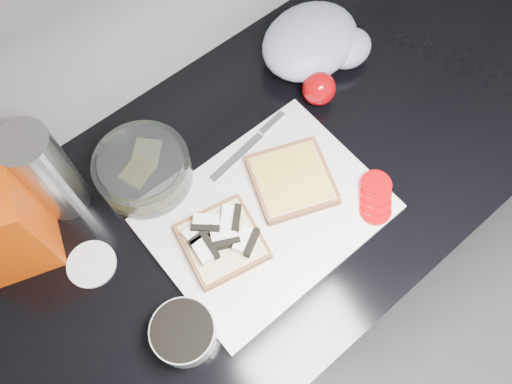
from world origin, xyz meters
The scene contains 13 objects.
base_cabinet centered at (0.00, 1.20, 0.43)m, with size 3.50×0.60×0.86m, color black.
countertop centered at (0.00, 1.20, 0.88)m, with size 3.50×0.64×0.04m, color black.
cutting_board centered at (0.05, 1.14, 0.91)m, with size 0.40×0.30×0.01m, color silver.
bread_left centered at (-0.05, 1.15, 0.92)m, with size 0.16×0.16×0.04m.
bread_right centered at (0.12, 1.16, 0.92)m, with size 0.18×0.18×0.02m.
tomato_slices centered at (0.21, 1.03, 0.92)m, with size 0.10×0.11×0.02m.
knife centered at (0.13, 1.27, 0.91)m, with size 0.20×0.04×0.01m.
seed_tub centered at (-0.19, 1.06, 0.93)m, with size 0.10×0.10×0.05m.
tub_lid centered at (-0.24, 1.26, 0.90)m, with size 0.08×0.08×0.01m, color white.
glass_bowl centered at (-0.08, 1.33, 0.94)m, with size 0.17×0.17×0.07m.
steel_canister centered at (-0.21, 1.40, 1.00)m, with size 0.09×0.09×0.20m, color #A8A7AC.
grocery_bag centered at (0.35, 1.35, 0.95)m, with size 0.23×0.20×0.09m.
whole_tomatoes centered at (0.29, 1.27, 0.93)m, with size 0.07×0.07×0.07m.
Camera 1 is at (-0.18, 0.89, 1.73)m, focal length 35.00 mm.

